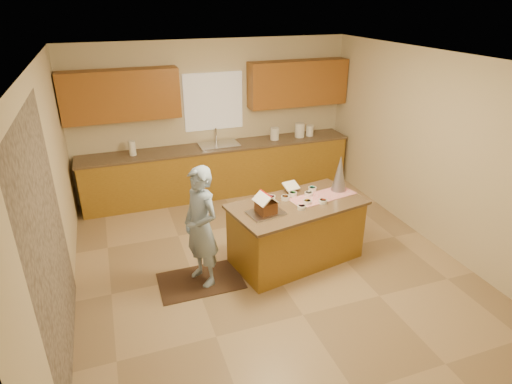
% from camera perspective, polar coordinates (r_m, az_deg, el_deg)
% --- Properties ---
extents(floor, '(5.50, 5.50, 0.00)m').
position_cam_1_polar(floor, '(6.01, 1.56, -9.32)').
color(floor, tan).
rests_on(floor, ground).
extents(ceiling, '(5.50, 5.50, 0.00)m').
position_cam_1_polar(ceiling, '(5.03, 1.92, 17.13)').
color(ceiling, silver).
rests_on(ceiling, floor).
extents(wall_back, '(5.50, 5.50, 0.00)m').
position_cam_1_polar(wall_back, '(7.87, -5.63, 9.76)').
color(wall_back, beige).
rests_on(wall_back, floor).
extents(wall_front, '(5.50, 5.50, 0.00)m').
position_cam_1_polar(wall_front, '(3.30, 19.79, -14.49)').
color(wall_front, beige).
rests_on(wall_front, floor).
extents(wall_left, '(5.50, 5.50, 0.00)m').
position_cam_1_polar(wall_left, '(5.10, -25.48, -1.08)').
color(wall_left, beige).
rests_on(wall_left, floor).
extents(wall_right, '(5.50, 5.50, 0.00)m').
position_cam_1_polar(wall_right, '(6.65, 22.33, 5.20)').
color(wall_right, beige).
rests_on(wall_right, floor).
extents(stone_accent, '(0.00, 2.50, 2.50)m').
position_cam_1_polar(stone_accent, '(4.43, -25.68, -6.46)').
color(stone_accent, gray).
rests_on(stone_accent, wall_left).
extents(window_curtain, '(1.05, 0.03, 1.00)m').
position_cam_1_polar(window_curtain, '(7.77, -5.66, 11.84)').
color(window_curtain, white).
rests_on(window_curtain, wall_back).
extents(back_counter_base, '(4.80, 0.60, 0.88)m').
position_cam_1_polar(back_counter_base, '(7.88, -4.81, 2.83)').
color(back_counter_base, olive).
rests_on(back_counter_base, floor).
extents(back_counter_top, '(4.85, 0.63, 0.04)m').
position_cam_1_polar(back_counter_top, '(7.72, -4.93, 6.00)').
color(back_counter_top, brown).
rests_on(back_counter_top, back_counter_base).
extents(upper_cabinet_left, '(1.85, 0.35, 0.80)m').
position_cam_1_polar(upper_cabinet_left, '(7.36, -17.47, 12.13)').
color(upper_cabinet_left, '#944A1F').
rests_on(upper_cabinet_left, wall_back).
extents(upper_cabinet_right, '(1.85, 0.35, 0.80)m').
position_cam_1_polar(upper_cabinet_right, '(8.09, 5.56, 14.16)').
color(upper_cabinet_right, '#944A1F').
rests_on(upper_cabinet_right, wall_back).
extents(sink, '(0.70, 0.45, 0.12)m').
position_cam_1_polar(sink, '(7.72, -4.93, 5.93)').
color(sink, silver).
rests_on(sink, back_counter_top).
extents(faucet, '(0.03, 0.03, 0.28)m').
position_cam_1_polar(faucet, '(7.84, -5.32, 7.50)').
color(faucet, silver).
rests_on(faucet, back_counter_top).
extents(island_base, '(1.82, 1.15, 0.83)m').
position_cam_1_polar(island_base, '(5.89, 5.33, -5.43)').
color(island_base, olive).
rests_on(island_base, floor).
extents(island_top, '(1.91, 1.24, 0.04)m').
position_cam_1_polar(island_top, '(5.69, 5.50, -1.66)').
color(island_top, brown).
rests_on(island_top, island_base).
extents(table_runner, '(0.99, 0.51, 0.01)m').
position_cam_1_polar(table_runner, '(5.92, 8.85, -0.55)').
color(table_runner, red).
rests_on(table_runner, island_top).
extents(baking_tray, '(0.48, 0.39, 0.02)m').
position_cam_1_polar(baking_tray, '(5.38, 1.32, -2.80)').
color(baking_tray, silver).
rests_on(baking_tray, island_top).
extents(cookbook, '(0.23, 0.20, 0.09)m').
position_cam_1_polar(cookbook, '(5.98, 4.66, 0.83)').
color(cookbook, white).
rests_on(cookbook, island_top).
extents(tinsel_tree, '(0.24, 0.24, 0.52)m').
position_cam_1_polar(tinsel_tree, '(6.04, 11.03, 2.45)').
color(tinsel_tree, silver).
rests_on(tinsel_tree, island_top).
extents(rug, '(1.05, 0.69, 0.01)m').
position_cam_1_polar(rug, '(5.70, -7.35, -11.58)').
color(rug, black).
rests_on(rug, floor).
extents(boy, '(0.57, 0.67, 1.55)m').
position_cam_1_polar(boy, '(5.29, -7.27, -4.63)').
color(boy, '#8CA6C7').
rests_on(boy, rug).
extents(canister_a, '(0.16, 0.16, 0.22)m').
position_cam_1_polar(canister_a, '(8.00, 2.49, 7.73)').
color(canister_a, white).
rests_on(canister_a, back_counter_top).
extents(canister_b, '(0.18, 0.18, 0.26)m').
position_cam_1_polar(canister_b, '(8.19, 5.81, 8.18)').
color(canister_b, white).
rests_on(canister_b, back_counter_top).
extents(canister_c, '(0.14, 0.14, 0.20)m').
position_cam_1_polar(canister_c, '(8.29, 7.12, 8.09)').
color(canister_c, white).
rests_on(canister_c, back_counter_top).
extents(paper_towel, '(0.11, 0.11, 0.24)m').
position_cam_1_polar(paper_towel, '(7.47, -16.08, 5.60)').
color(paper_towel, white).
rests_on(paper_towel, back_counter_top).
extents(gingerbread_house, '(0.30, 0.31, 0.26)m').
position_cam_1_polar(gingerbread_house, '(5.33, 1.33, -1.75)').
color(gingerbread_house, '#5B3417').
rests_on(gingerbread_house, baking_tray).
extents(candy_bowls, '(0.76, 0.58, 0.05)m').
position_cam_1_polar(candy_bowls, '(5.78, 5.89, -0.76)').
color(candy_bowls, '#C76123').
rests_on(candy_bowls, island_top).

